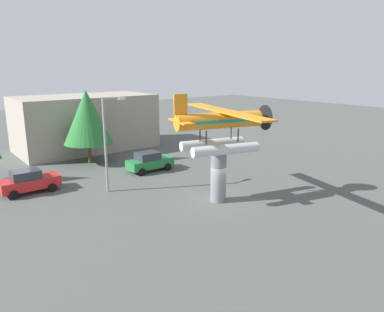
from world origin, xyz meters
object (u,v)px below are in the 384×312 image
car_near_red (29,181)px  floatplane_monument (221,127)px  car_mid_green (149,161)px  streetlight_primary (108,137)px  storefront_building (86,122)px  display_pedestal (218,177)px  tree_east (87,117)px

car_near_red → floatplane_monument: bearing=-45.1°
floatplane_monument → car_mid_green: floatplane_monument is taller
streetlight_primary → storefront_building: bearing=73.7°
floatplane_monument → display_pedestal: bearing=180.0°
floatplane_monument → streetlight_primary: 8.57m
storefront_building → streetlight_primary: bearing=-106.3°
floatplane_monument → storefront_building: 22.16m
car_near_red → streetlight_primary: (4.97, -3.48, 3.31)m
car_mid_green → streetlight_primary: 6.90m
floatplane_monument → car_near_red: size_ratio=2.46×
floatplane_monument → streetlight_primary: size_ratio=1.45×
storefront_building → tree_east: tree_east is taller
floatplane_monument → car_near_red: bearing=149.6°
display_pedestal → car_near_red: bearing=134.6°
tree_east → storefront_building: bearing=69.8°
display_pedestal → streetlight_primary: size_ratio=0.51×
car_mid_green → car_near_red: bearing=176.8°
tree_east → floatplane_monument: bearing=-79.0°
car_near_red → car_mid_green: size_ratio=1.00×
display_pedestal → car_mid_green: bearing=88.6°
floatplane_monument → tree_east: (-3.06, 15.67, -0.72)m
streetlight_primary → tree_east: 9.20m
tree_east → streetlight_primary: bearing=-103.4°
floatplane_monument → car_near_red: floatplane_monument is taller
display_pedestal → car_mid_green: size_ratio=0.86×
display_pedestal → floatplane_monument: size_ratio=0.35×
streetlight_primary → storefront_building: streetlight_primary is taller
car_mid_green → streetlight_primary: (-5.30, -2.91, 3.31)m
display_pedestal → storefront_building: storefront_building is taller
display_pedestal → storefront_building: 22.04m
storefront_building → display_pedestal: bearing=-88.5°
floatplane_monument → streetlight_primary: bearing=142.4°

